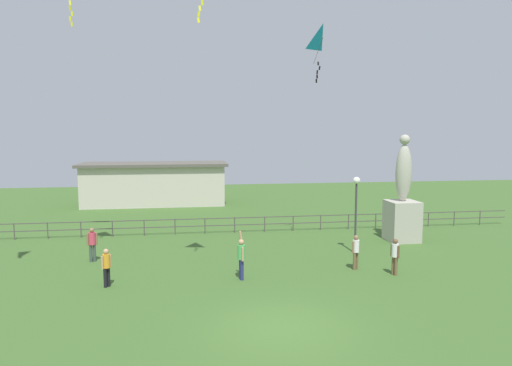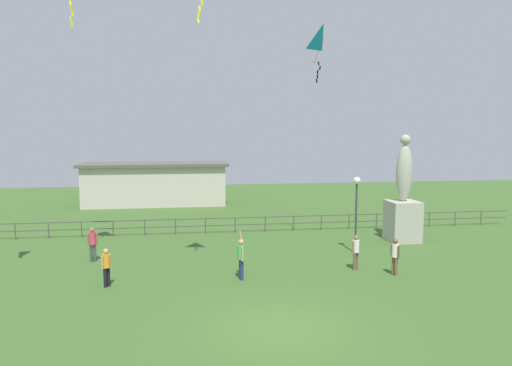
# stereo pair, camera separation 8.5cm
# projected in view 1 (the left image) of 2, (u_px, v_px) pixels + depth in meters

# --- Properties ---
(ground_plane) EXTENTS (80.00, 80.00, 0.00)m
(ground_plane) POSITION_uv_depth(u_px,v_px,m) (281.00, 329.00, 14.46)
(ground_plane) COLOR #3D6028
(statue_monument) EXTENTS (1.64, 1.64, 5.96)m
(statue_monument) POSITION_uv_depth(u_px,v_px,m) (402.00, 207.00, 25.93)
(statue_monument) COLOR #B2AD9E
(statue_monument) RESTS_ON ground_plane
(lamppost) EXTENTS (0.36, 0.36, 3.88)m
(lamppost) POSITION_uv_depth(u_px,v_px,m) (356.00, 197.00, 23.15)
(lamppost) COLOR #38383D
(lamppost) RESTS_ON ground_plane
(person_0) EXTENTS (0.42, 0.29, 1.55)m
(person_0) POSITION_uv_depth(u_px,v_px,m) (356.00, 250.00, 20.59)
(person_0) COLOR brown
(person_0) RESTS_ON ground_plane
(person_1) EXTENTS (0.48, 0.30, 1.62)m
(person_1) POSITION_uv_depth(u_px,v_px,m) (92.00, 242.00, 21.82)
(person_1) COLOR #3F4C47
(person_1) RESTS_ON ground_plane
(person_2) EXTENTS (0.29, 0.45, 1.58)m
(person_2) POSITION_uv_depth(u_px,v_px,m) (395.00, 254.00, 19.77)
(person_2) COLOR brown
(person_2) RESTS_ON ground_plane
(person_3) EXTENTS (0.35, 0.36, 1.54)m
(person_3) POSITION_uv_depth(u_px,v_px,m) (106.00, 265.00, 18.25)
(person_3) COLOR black
(person_3) RESTS_ON ground_plane
(person_4) EXTENTS (0.31, 0.53, 2.00)m
(person_4) POSITION_uv_depth(u_px,v_px,m) (241.00, 256.00, 19.17)
(person_4) COLOR navy
(person_4) RESTS_ON ground_plane
(kite_2) EXTENTS (1.03, 1.16, 2.83)m
(kite_2) POSITION_uv_depth(u_px,v_px,m) (323.00, 40.00, 23.37)
(kite_2) COLOR #198CD1
(waterfront_railing) EXTENTS (36.06, 0.06, 0.95)m
(waterfront_railing) POSITION_uv_depth(u_px,v_px,m) (231.00, 223.00, 28.12)
(waterfront_railing) COLOR #4C4742
(waterfront_railing) RESTS_ON ground_plane
(pavilion_building) EXTENTS (12.09, 4.51, 3.52)m
(pavilion_building) POSITION_uv_depth(u_px,v_px,m) (155.00, 183.00, 39.01)
(pavilion_building) COLOR beige
(pavilion_building) RESTS_ON ground_plane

